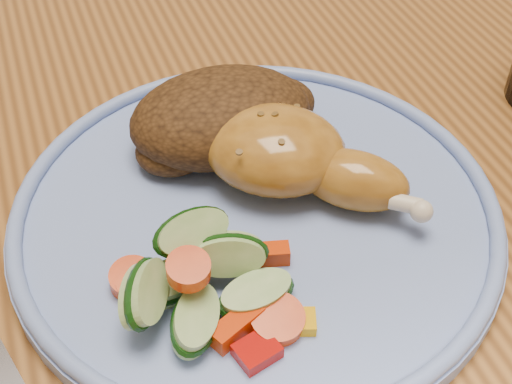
% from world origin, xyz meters
% --- Properties ---
extents(dining_table, '(0.90, 1.40, 0.75)m').
position_xyz_m(dining_table, '(0.00, 0.00, 0.67)').
color(dining_table, brown).
rests_on(dining_table, ground).
extents(plate, '(0.31, 0.31, 0.01)m').
position_xyz_m(plate, '(-0.08, -0.14, 0.76)').
color(plate, '#718CD2').
rests_on(plate, dining_table).
extents(plate_rim, '(0.30, 0.30, 0.01)m').
position_xyz_m(plate_rim, '(-0.08, -0.14, 0.77)').
color(plate_rim, '#718CD2').
rests_on(plate_rim, plate).
extents(chicken_leg, '(0.14, 0.14, 0.05)m').
position_xyz_m(chicken_leg, '(-0.05, -0.13, 0.78)').
color(chicken_leg, '#AD7224').
rests_on(chicken_leg, plate).
extents(rice_pilaf, '(0.13, 0.09, 0.05)m').
position_xyz_m(rice_pilaf, '(-0.07, -0.07, 0.78)').
color(rice_pilaf, '#412710').
rests_on(rice_pilaf, plate).
extents(vegetable_pile, '(0.11, 0.10, 0.05)m').
position_xyz_m(vegetable_pile, '(-0.13, -0.20, 0.78)').
color(vegetable_pile, '#A50A05').
rests_on(vegetable_pile, plate).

